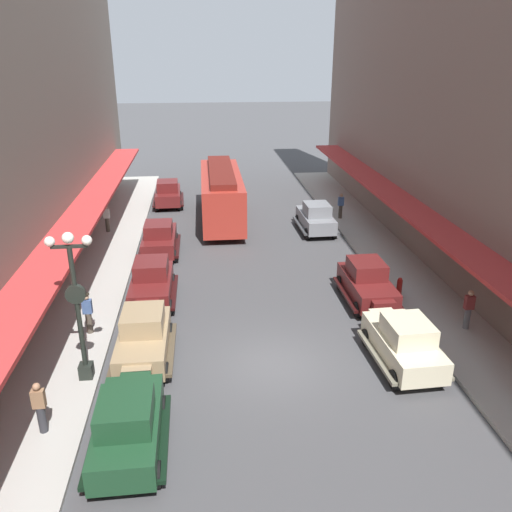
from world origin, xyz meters
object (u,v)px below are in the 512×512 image
at_px(parked_car_0, 152,282).
at_px(pedestrian_3, 341,206).
at_px(parked_car_7, 168,193).
at_px(pedestrian_1, 88,313).
at_px(parked_car_2, 404,341).
at_px(pedestrian_4, 40,407).
at_px(parked_car_1, 367,282).
at_px(parked_car_4, 143,337).
at_px(parked_car_5, 316,217).
at_px(parked_car_3, 128,423).
at_px(pedestrian_0, 468,309).
at_px(streetcar, 221,193).
at_px(lamp_post_with_clock, 77,301).
at_px(fire_hydrant, 399,286).
at_px(pedestrian_2, 107,218).
at_px(parked_car_6, 159,238).

xyz_separation_m(parked_car_0, pedestrian_3, (11.30, 10.75, 0.05)).
distance_m(parked_car_7, pedestrian_1, 18.44).
distance_m(parked_car_2, pedestrian_4, 11.90).
bearing_deg(parked_car_1, parked_car_4, -158.11).
bearing_deg(parked_car_5, parked_car_4, -124.21).
xyz_separation_m(parked_car_3, parked_car_5, (9.10, 18.08, 0.00)).
bearing_deg(parked_car_3, pedestrian_0, 23.45).
distance_m(pedestrian_1, pedestrian_4, 5.70).
bearing_deg(pedestrian_4, parked_car_4, 55.88).
xyz_separation_m(streetcar, pedestrian_1, (-5.78, -14.23, -0.89)).
height_order(parked_car_7, pedestrian_1, parked_car_7).
bearing_deg(lamp_post_with_clock, parked_car_7, 85.50).
xyz_separation_m(parked_car_1, parked_car_3, (-9.32, -8.42, 0.00)).
bearing_deg(streetcar, fire_hydrant, -58.65).
bearing_deg(lamp_post_with_clock, parked_car_3, -62.54).
bearing_deg(pedestrian_2, pedestrian_4, -86.98).
distance_m(parked_car_7, pedestrian_0, 23.24).
xyz_separation_m(fire_hydrant, pedestrian_1, (-13.20, -2.04, 0.45)).
distance_m(lamp_post_with_clock, pedestrian_3, 21.24).
height_order(parked_car_5, pedestrian_1, parked_car_5).
bearing_deg(parked_car_7, pedestrian_1, -96.64).
bearing_deg(parked_car_4, pedestrian_1, 139.70).
xyz_separation_m(parked_car_5, pedestrian_4, (-11.66, -17.16, 0.05)).
bearing_deg(pedestrian_2, pedestrian_0, -40.48).
height_order(parked_car_1, pedestrian_2, parked_car_1).
relative_size(pedestrian_2, pedestrian_3, 1.02).
distance_m(parked_car_0, pedestrian_0, 13.19).
relative_size(parked_car_4, fire_hydrant, 5.20).
relative_size(parked_car_0, parked_car_5, 0.99).
bearing_deg(parked_car_7, parked_car_6, -89.91).
relative_size(lamp_post_with_clock, fire_hydrant, 6.29).
bearing_deg(parked_car_1, parked_car_7, 119.88).
bearing_deg(pedestrian_4, parked_car_6, 80.46).
distance_m(parked_car_6, streetcar, 6.71).
bearing_deg(parked_car_3, pedestrian_4, 160.37).
bearing_deg(parked_car_0, parked_car_2, -33.40).
bearing_deg(parked_car_7, parked_car_4, -89.59).
relative_size(streetcar, pedestrian_2, 5.76).
relative_size(parked_car_5, pedestrian_1, 2.57).
bearing_deg(pedestrian_1, parked_car_4, -40.30).
distance_m(parked_car_1, pedestrian_4, 14.05).
bearing_deg(parked_car_1, pedestrian_2, 140.44).
height_order(pedestrian_0, pedestrian_3, same).
distance_m(parked_car_5, streetcar, 6.32).
distance_m(parked_car_2, fire_hydrant, 5.58).
distance_m(streetcar, pedestrian_3, 7.79).
bearing_deg(parked_car_6, pedestrian_3, 23.46).
bearing_deg(parked_car_2, pedestrian_3, 82.83).
relative_size(parked_car_1, pedestrian_4, 2.60).
bearing_deg(parked_car_0, parked_car_7, 90.21).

